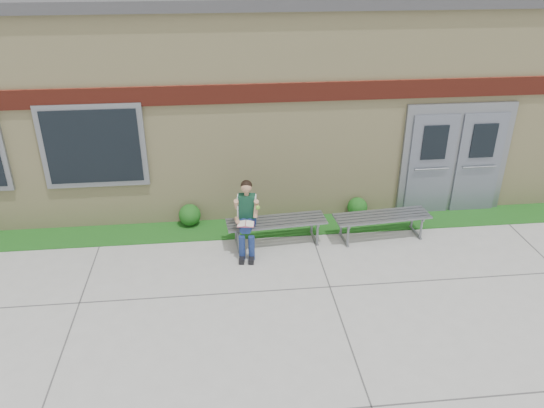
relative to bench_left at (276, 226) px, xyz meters
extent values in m
plane|color=#9E9E99|center=(-0.29, -2.00, -0.37)|extent=(80.00, 80.00, 0.00)
cube|color=#164B14|center=(-0.29, 0.60, -0.36)|extent=(16.00, 0.80, 0.02)
cube|color=beige|center=(-0.29, 4.00, 1.63)|extent=(16.00, 6.00, 4.00)
cube|color=maroon|center=(-0.29, 0.97, 2.23)|extent=(16.00, 0.06, 0.35)
cube|color=slate|center=(-3.29, 0.96, 1.33)|extent=(1.90, 0.08, 1.60)
cube|color=black|center=(-3.29, 0.92, 1.33)|extent=(1.70, 0.04, 1.40)
cube|color=slate|center=(3.71, 0.96, 0.78)|extent=(2.20, 0.08, 2.30)
cube|color=slate|center=(3.21, 0.91, 0.68)|extent=(0.92, 0.06, 2.10)
cube|color=slate|center=(4.21, 0.91, 0.68)|extent=(0.92, 0.06, 2.10)
cube|color=slate|center=(0.00, 0.00, 0.09)|extent=(1.87, 0.66, 0.04)
cube|color=slate|center=(-0.73, 0.00, -0.16)|extent=(0.09, 0.51, 0.42)
cube|color=slate|center=(0.73, 0.00, -0.16)|extent=(0.09, 0.51, 0.42)
cube|color=slate|center=(2.00, 0.00, 0.08)|extent=(1.85, 0.66, 0.04)
cube|color=slate|center=(1.28, 0.00, -0.16)|extent=(0.09, 0.50, 0.41)
cube|color=slate|center=(2.72, 0.00, -0.16)|extent=(0.09, 0.50, 0.41)
cube|color=navy|center=(-0.54, -0.05, 0.18)|extent=(0.35, 0.27, 0.15)
cube|color=#0F3726|center=(-0.54, -0.07, 0.47)|extent=(0.32, 0.23, 0.43)
sphere|color=tan|center=(-0.54, -0.08, 0.85)|extent=(0.22, 0.22, 0.20)
sphere|color=black|center=(-0.54, -0.06, 0.87)|extent=(0.23, 0.23, 0.21)
cylinder|color=navy|center=(-0.66, -0.28, 0.20)|extent=(0.19, 0.41, 0.14)
cylinder|color=navy|center=(-0.49, -0.30, 0.20)|extent=(0.19, 0.41, 0.14)
cylinder|color=navy|center=(-0.67, -0.51, -0.13)|extent=(0.11, 0.11, 0.47)
cylinder|color=navy|center=(-0.50, -0.53, -0.13)|extent=(0.11, 0.11, 0.47)
cube|color=black|center=(-0.68, -0.57, -0.32)|extent=(0.13, 0.25, 0.09)
cube|color=black|center=(-0.51, -0.59, -0.32)|extent=(0.13, 0.25, 0.09)
cylinder|color=tan|center=(-0.73, -0.10, 0.53)|extent=(0.11, 0.22, 0.25)
cylinder|color=tan|center=(-0.37, -0.15, 0.53)|extent=(0.11, 0.22, 0.25)
cube|color=white|center=(-0.59, -0.40, 0.30)|extent=(0.32, 0.24, 0.01)
cube|color=#D24F6D|center=(-0.59, -0.40, 0.28)|extent=(0.32, 0.25, 0.01)
sphere|color=#73BB32|center=(-0.36, -0.28, 0.54)|extent=(0.08, 0.08, 0.08)
sphere|color=#164B14|center=(-1.62, 0.85, -0.13)|extent=(0.43, 0.43, 0.43)
sphere|color=#164B14|center=(1.76, 0.85, -0.15)|extent=(0.40, 0.40, 0.40)
camera|label=1|loc=(-0.99, -8.51, 4.76)|focal=35.00mm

